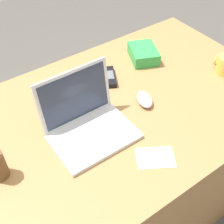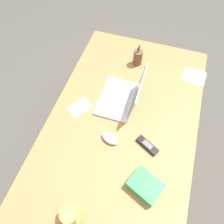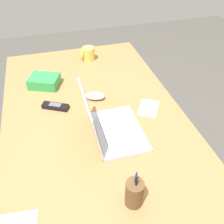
{
  "view_description": "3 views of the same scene",
  "coord_description": "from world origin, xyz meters",
  "px_view_note": "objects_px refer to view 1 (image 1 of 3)",
  "views": [
    {
      "loc": [
        -0.56,
        -0.77,
        1.69
      ],
      "look_at": [
        -0.05,
        -0.05,
        0.81
      ],
      "focal_mm": 48.77,
      "sensor_mm": 36.0,
      "label": 1
    },
    {
      "loc": [
        0.67,
        0.14,
        2.0
      ],
      "look_at": [
        -0.03,
        -0.08,
        0.8
      ],
      "focal_mm": 35.5,
      "sensor_mm": 36.0,
      "label": 2
    },
    {
      "loc": [
        -0.99,
        0.18,
        1.62
      ],
      "look_at": [
        -0.11,
        -0.07,
        0.85
      ],
      "focal_mm": 39.91,
      "sensor_mm": 36.0,
      "label": 3
    }
  ],
  "objects_px": {
    "laptop": "(88,123)",
    "computer_mouse": "(145,99)",
    "snack_bag": "(143,54)",
    "cordless_phone": "(110,77)"
  },
  "relations": [
    {
      "from": "laptop",
      "to": "computer_mouse",
      "type": "relative_size",
      "value": 2.94
    },
    {
      "from": "snack_bag",
      "to": "cordless_phone",
      "type": "bearing_deg",
      "value": -170.48
    },
    {
      "from": "computer_mouse",
      "to": "snack_bag",
      "type": "xyz_separation_m",
      "value": [
        0.21,
        0.27,
        0.01
      ]
    },
    {
      "from": "computer_mouse",
      "to": "cordless_phone",
      "type": "relative_size",
      "value": 0.75
    },
    {
      "from": "computer_mouse",
      "to": "snack_bag",
      "type": "distance_m",
      "value": 0.34
    },
    {
      "from": "snack_bag",
      "to": "computer_mouse",
      "type": "bearing_deg",
      "value": -128.54
    },
    {
      "from": "laptop",
      "to": "snack_bag",
      "type": "xyz_separation_m",
      "value": [
        0.51,
        0.27,
        -0.02
      ]
    },
    {
      "from": "laptop",
      "to": "snack_bag",
      "type": "height_order",
      "value": "laptop"
    },
    {
      "from": "computer_mouse",
      "to": "cordless_phone",
      "type": "distance_m",
      "value": 0.23
    },
    {
      "from": "cordless_phone",
      "to": "snack_bag",
      "type": "bearing_deg",
      "value": 9.52
    }
  ]
}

